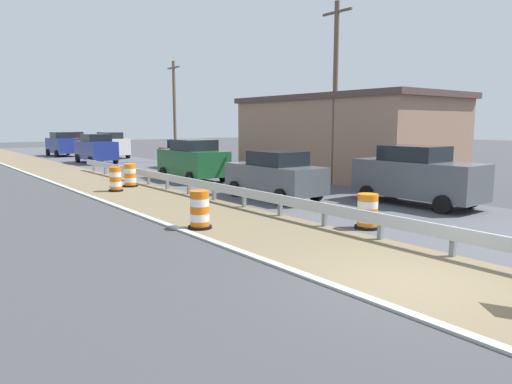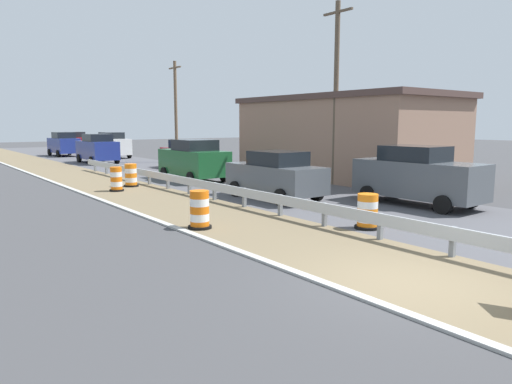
% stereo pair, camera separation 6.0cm
% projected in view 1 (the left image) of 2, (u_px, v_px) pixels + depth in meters
% --- Properties ---
extents(ground_plane, '(160.00, 160.00, 0.00)m').
position_uv_depth(ground_plane, '(409.00, 284.00, 8.98)').
color(ground_plane, '#3D3D3F').
extents(median_dirt_strip, '(3.74, 120.00, 0.01)m').
position_uv_depth(median_dirt_strip, '(430.00, 277.00, 9.38)').
color(median_dirt_strip, '#706047').
rests_on(median_dirt_strip, ground).
extents(curb_near_edge, '(0.20, 120.00, 0.11)m').
position_uv_depth(curb_near_edge, '(364.00, 298.00, 8.20)').
color(curb_near_edge, '#ADADA8').
rests_on(curb_near_edge, ground).
extents(guardrail_median, '(0.18, 50.72, 0.71)m').
position_uv_depth(guardrail_median, '(452.00, 235.00, 10.69)').
color(guardrail_median, '#ADB2B7').
rests_on(guardrail_median, ground).
extents(traffic_barrel_nearest, '(0.73, 0.73, 1.01)m').
position_uv_depth(traffic_barrel_nearest, '(367.00, 213.00, 13.63)').
color(traffic_barrel_nearest, orange).
rests_on(traffic_barrel_nearest, ground).
extents(traffic_barrel_close, '(0.69, 0.69, 1.10)m').
position_uv_depth(traffic_barrel_close, '(200.00, 211.00, 13.62)').
color(traffic_barrel_close, orange).
rests_on(traffic_barrel_close, ground).
extents(traffic_barrel_mid, '(0.64, 0.64, 1.09)m').
position_uv_depth(traffic_barrel_mid, '(116.00, 180.00, 21.14)').
color(traffic_barrel_mid, orange).
rests_on(traffic_barrel_mid, ground).
extents(traffic_barrel_far, '(0.70, 0.70, 1.09)m').
position_uv_depth(traffic_barrel_far, '(130.00, 176.00, 22.69)').
color(traffic_barrel_far, orange).
rests_on(traffic_barrel_far, ground).
extents(car_lead_near_lane, '(2.17, 4.07, 2.22)m').
position_uv_depth(car_lead_near_lane, '(62.00, 144.00, 43.95)').
color(car_lead_near_lane, navy).
rests_on(car_lead_near_lane, ground).
extents(car_trailing_near_lane, '(2.09, 4.75, 1.93)m').
position_uv_depth(car_trailing_near_lane, '(187.00, 154.00, 31.71)').
color(car_trailing_near_lane, maroon).
rests_on(car_trailing_near_lane, ground).
extents(car_lead_far_lane, '(2.24, 4.70, 2.17)m').
position_uv_depth(car_lead_far_lane, '(193.00, 160.00, 25.15)').
color(car_lead_far_lane, '#195128').
rests_on(car_lead_far_lane, ground).
extents(car_mid_far_lane, '(2.09, 4.78, 2.19)m').
position_uv_depth(car_mid_far_lane, '(417.00, 176.00, 17.51)').
color(car_mid_far_lane, '#4C5156').
rests_on(car_mid_far_lane, ground).
extents(car_trailing_far_lane, '(2.10, 4.56, 2.22)m').
position_uv_depth(car_trailing_far_lane, '(96.00, 149.00, 36.09)').
color(car_trailing_far_lane, navy).
rests_on(car_trailing_far_lane, ground).
extents(car_distant_a, '(2.09, 4.29, 2.23)m').
position_uv_depth(car_distant_a, '(111.00, 145.00, 41.79)').
color(car_distant_a, silver).
rests_on(car_distant_a, ground).
extents(car_distant_b, '(2.03, 4.44, 1.92)m').
position_uv_depth(car_distant_b, '(275.00, 175.00, 18.97)').
color(car_distant_b, '#4C5156').
rests_on(car_distant_b, ground).
extents(car_distant_c, '(1.98, 4.62, 2.13)m').
position_uv_depth(car_distant_c, '(74.00, 142.00, 49.96)').
color(car_distant_c, maroon).
rests_on(car_distant_c, ground).
extents(roadside_shop_near, '(6.56, 12.24, 4.53)m').
position_uv_depth(roadside_shop_near, '(344.00, 136.00, 26.77)').
color(roadside_shop_near, '#93705B').
rests_on(roadside_shop_near, ground).
extents(utility_pole_near, '(0.24, 1.80, 8.73)m').
position_uv_depth(utility_pole_near, '(335.00, 92.00, 22.94)').
color(utility_pole_near, brown).
rests_on(utility_pole_near, ground).
extents(utility_pole_mid, '(0.24, 1.80, 7.74)m').
position_uv_depth(utility_pole_mid, '(175.00, 110.00, 36.70)').
color(utility_pole_mid, brown).
rests_on(utility_pole_mid, ground).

